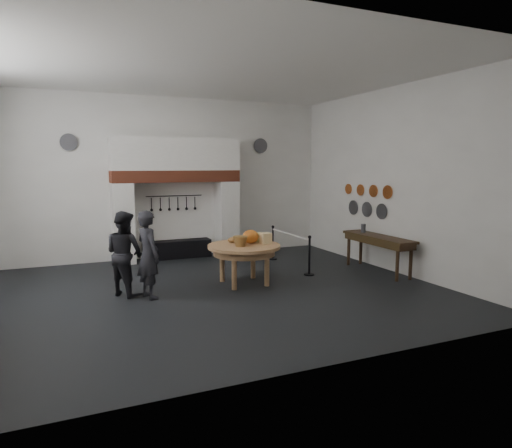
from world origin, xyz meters
name	(u,v)px	position (x,y,z in m)	size (l,w,h in m)	color
floor	(221,290)	(0.00, 0.00, 0.00)	(9.00, 8.00, 0.02)	black
ceiling	(219,69)	(0.00, 0.00, 4.50)	(9.00, 8.00, 0.02)	silver
wall_back	(173,178)	(0.00, 4.00, 2.25)	(9.00, 0.02, 4.50)	white
wall_front	(326,195)	(0.00, -4.00, 2.25)	(9.00, 0.02, 4.50)	white
wall_right	(395,180)	(4.50, 0.00, 2.25)	(0.02, 8.00, 4.50)	white
chimney_pier_left	(123,223)	(-1.48, 3.65, 1.07)	(0.55, 0.70, 2.15)	silver
chimney_pier_right	(227,218)	(1.48, 3.65, 1.07)	(0.55, 0.70, 2.15)	silver
hearth_brick_band	(176,176)	(0.00, 3.65, 2.31)	(3.50, 0.72, 0.32)	#9E442B
chimney_hood	(176,154)	(0.00, 3.65, 2.92)	(3.50, 0.70, 0.90)	silver
iron_range	(177,249)	(0.00, 3.72, 0.25)	(1.90, 0.45, 0.50)	black
utensil_rail	(174,196)	(0.00, 3.92, 1.75)	(0.02, 0.02, 1.60)	black
work_table	(244,246)	(0.66, 0.32, 0.84)	(1.60, 1.60, 0.07)	tan
pumpkin	(251,237)	(0.86, 0.42, 1.03)	(0.36, 0.36, 0.31)	orange
cheese_block_big	(266,238)	(1.16, 0.27, 0.99)	(0.22, 0.22, 0.24)	#EACC8C
cheese_block_small	(259,237)	(1.14, 0.57, 0.97)	(0.18, 0.18, 0.20)	#E4E288
wicker_basket	(240,241)	(0.51, 0.17, 0.98)	(0.32, 0.32, 0.22)	olive
bread_loaf	(234,240)	(0.56, 0.67, 0.94)	(0.31, 0.18, 0.13)	#AB6C3C
visitor_near	(148,255)	(-1.47, 0.07, 0.87)	(0.64, 0.42, 1.74)	black
visitor_far	(125,253)	(-1.87, 0.47, 0.86)	(0.83, 0.65, 1.71)	black
side_table	(378,237)	(4.10, 0.05, 0.87)	(0.55, 2.20, 0.06)	#392914
pewter_jug	(363,228)	(4.10, 0.65, 1.01)	(0.12, 0.12, 0.22)	#535358
copper_pan_a	(387,192)	(4.46, 0.20, 1.95)	(0.34, 0.34, 0.03)	#C6662D
copper_pan_b	(373,191)	(4.46, 0.75, 1.95)	(0.32, 0.32, 0.03)	#C6662D
copper_pan_c	(360,190)	(4.46, 1.30, 1.95)	(0.30, 0.30, 0.03)	#C6662D
copper_pan_d	(348,189)	(4.46, 1.85, 1.95)	(0.28, 0.28, 0.03)	#C6662D
pewter_plate_left	(382,211)	(4.46, 0.40, 1.45)	(0.40, 0.40, 0.03)	#4C4C51
pewter_plate_mid	(367,209)	(4.46, 1.00, 1.45)	(0.40, 0.40, 0.03)	#4C4C51
pewter_plate_right	(353,207)	(4.46, 1.60, 1.45)	(0.40, 0.40, 0.03)	#4C4C51
pewter_plate_back_left	(69,142)	(-2.70, 3.96, 3.20)	(0.44, 0.44, 0.03)	#4C4C51
pewter_plate_back_right	(261,146)	(2.70, 3.96, 3.20)	(0.44, 0.44, 0.03)	#4C4C51
barrier_post_near	(309,257)	(2.39, 0.43, 0.45)	(0.05, 0.05, 0.90)	black
barrier_post_far	(273,243)	(2.39, 2.43, 0.45)	(0.05, 0.05, 0.90)	black
barrier_rope	(290,234)	(2.39, 1.43, 0.85)	(0.04, 0.04, 2.00)	silver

